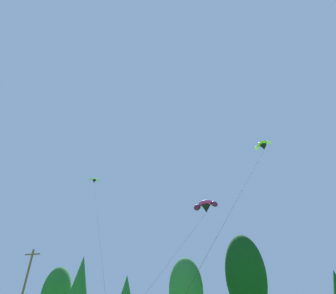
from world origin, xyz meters
The scene contains 7 objects.
treeline_tree_d centered at (-18.05, 46.72, 7.36)m, with size 4.19×4.19×11.76m.
treeline_tree_f centered at (-1.48, 45.93, 6.41)m, with size 4.66×4.66×10.58m.
treeline_tree_g centered at (6.69, 46.18, 8.07)m, with size 5.40×5.40×13.34m.
utility_pole centered at (-20.02, 36.98, 5.61)m, with size 2.20×0.26×10.68m.
parafoil_kite_high_white centered at (-18.29, 46.52, 25.16)m, with size 14.34×17.54×24.60m.
parafoil_kite_mid_lime_white centered at (9.77, 29.10, 17.49)m, with size 9.22×10.47×16.79m.
parafoil_kite_far_magenta centered at (2.53, 40.87, 16.13)m, with size 9.39×12.14×15.86m.
Camera 1 is at (5.69, 4.23, 2.04)m, focal length 29.62 mm.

